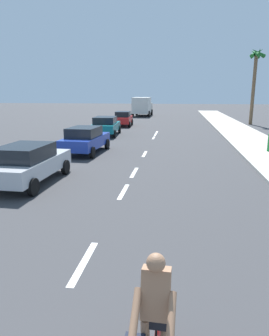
# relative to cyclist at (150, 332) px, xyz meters

# --- Properties ---
(ground_plane) EXTENTS (160.00, 160.00, 0.00)m
(ground_plane) POSITION_rel_cyclist_xyz_m (-1.67, 16.05, -0.83)
(ground_plane) COLOR #38383A
(sidewalk_strip) EXTENTS (3.60, 80.00, 0.14)m
(sidewalk_strip) POSITION_rel_cyclist_xyz_m (5.68, 18.05, -0.76)
(sidewalk_strip) COLOR #B2ADA3
(sidewalk_strip) RESTS_ON ground
(lane_stripe_2) EXTENTS (0.16, 1.80, 0.01)m
(lane_stripe_2) POSITION_rel_cyclist_xyz_m (-1.67, 2.71, -0.83)
(lane_stripe_2) COLOR white
(lane_stripe_2) RESTS_ON ground
(lane_stripe_3) EXTENTS (0.16, 1.80, 0.01)m
(lane_stripe_3) POSITION_rel_cyclist_xyz_m (-1.67, 7.64, -0.83)
(lane_stripe_3) COLOR white
(lane_stripe_3) RESTS_ON ground
(lane_stripe_4) EXTENTS (0.16, 1.80, 0.01)m
(lane_stripe_4) POSITION_rel_cyclist_xyz_m (-1.67, 10.48, -0.83)
(lane_stripe_4) COLOR white
(lane_stripe_4) RESTS_ON ground
(lane_stripe_5) EXTENTS (0.16, 1.80, 0.01)m
(lane_stripe_5) POSITION_rel_cyclist_xyz_m (-1.67, 14.87, -0.83)
(lane_stripe_5) COLOR white
(lane_stripe_5) RESTS_ON ground
(lane_stripe_6) EXTENTS (0.16, 1.80, 0.01)m
(lane_stripe_6) POSITION_rel_cyclist_xyz_m (-1.67, 21.76, -0.83)
(lane_stripe_6) COLOR white
(lane_stripe_6) RESTS_ON ground
(lane_stripe_7) EXTENTS (0.16, 1.80, 0.01)m
(lane_stripe_7) POSITION_rel_cyclist_xyz_m (-1.67, 23.26, -0.83)
(lane_stripe_7) COLOR white
(lane_stripe_7) RESTS_ON ground
(lane_stripe_8) EXTENTS (0.16, 1.80, 0.01)m
(lane_stripe_8) POSITION_rel_cyclist_xyz_m (-1.67, 25.11, -0.83)
(lane_stripe_8) COLOR white
(lane_stripe_8) RESTS_ON ground
(cyclist) EXTENTS (0.62, 1.71, 1.82)m
(cyclist) POSITION_rel_cyclist_xyz_m (0.00, 0.00, 0.00)
(cyclist) COLOR black
(cyclist) RESTS_ON ground
(parked_car_silver) EXTENTS (2.14, 4.47, 1.57)m
(parked_car_silver) POSITION_rel_cyclist_xyz_m (-5.64, 8.23, 0.01)
(parked_car_silver) COLOR #B7BABF
(parked_car_silver) RESTS_ON ground
(parked_car_blue) EXTENTS (2.18, 4.40, 1.57)m
(parked_car_blue) POSITION_rel_cyclist_xyz_m (-5.23, 14.71, 0.01)
(parked_car_blue) COLOR #1E389E
(parked_car_blue) RESTS_ON ground
(parked_car_teal) EXTENTS (2.32, 4.69, 1.57)m
(parked_car_teal) POSITION_rel_cyclist_xyz_m (-5.82, 22.58, 0.01)
(parked_car_teal) COLOR #14727A
(parked_car_teal) RESTS_ON ground
(parked_car_red) EXTENTS (1.97, 3.99, 1.57)m
(parked_car_red) POSITION_rel_cyclist_xyz_m (-5.62, 29.88, 0.00)
(parked_car_red) COLOR red
(parked_car_red) RESTS_ON ground
(delivery_truck) EXTENTS (2.77, 6.29, 2.80)m
(delivery_truck) POSITION_rel_cyclist_xyz_m (-5.24, 44.58, 0.67)
(delivery_truck) COLOR beige
(delivery_truck) RESTS_ON ground
(palm_tree_distant) EXTENTS (1.88, 1.71, 8.26)m
(palm_tree_distant) POSITION_rel_cyclist_xyz_m (8.35, 33.66, 5.23)
(palm_tree_distant) COLOR brown
(palm_tree_distant) RESTS_ON ground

